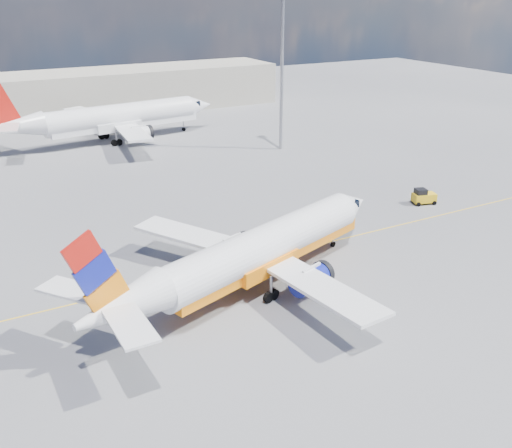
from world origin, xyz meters
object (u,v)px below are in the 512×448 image
second_jet (114,118)px  gse_tug (423,197)px  main_jet (257,251)px  traffic_cone (283,272)px

second_jet → gse_tug: (22.50, -44.73, -2.87)m
main_jet → gse_tug: 27.20m
traffic_cone → main_jet: bearing=-165.5°
main_jet → second_jet: size_ratio=0.87×
second_jet → gse_tug: 50.15m
gse_tug → main_jet: bearing=-146.5°
main_jet → traffic_cone: main_jet is taller
main_jet → gse_tug: main_jet is taller
second_jet → traffic_cone: size_ratio=71.53×
second_jet → traffic_cone: (-0.40, -51.98, -3.47)m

